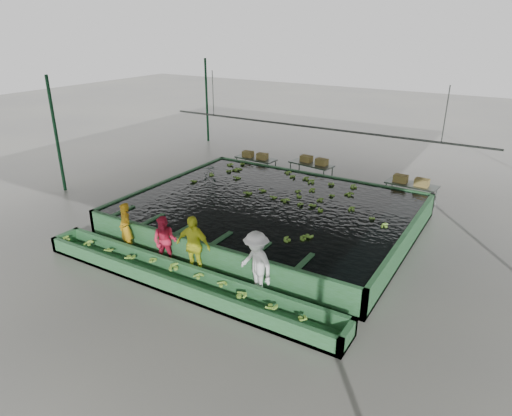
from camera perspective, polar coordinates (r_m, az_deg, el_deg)
The scene contains 21 objects.
ground at distance 15.84m, azimuth -0.94°, elevation -3.94°, with size 80.00×80.00×0.00m, color slate.
shed_roof at distance 14.35m, azimuth -1.07°, elevation 14.28°, with size 20.00×22.00×0.04m, color gray.
shed_posts at distance 14.91m, azimuth -1.00°, elevation 4.72°, with size 20.00×22.00×5.00m, color #113B20, non-canonical shape.
flotation_tank at distance 16.83m, azimuth 1.76°, elevation -0.63°, with size 10.00×8.00×0.90m, color #306C3C, non-canonical shape.
tank_water at distance 16.68m, azimuth 1.78°, elevation 0.64°, with size 9.70×7.70×0.00m, color black.
sorting_trough at distance 13.18m, azimuth -9.37°, elevation -8.82°, with size 10.00×1.00×0.50m, color #306C3C, non-canonical shape.
cableway_rail at distance 19.06m, azimuth 7.12°, elevation 10.00°, with size 0.08×0.08×14.00m, color #59605B.
rail_hanger_left at distance 21.38m, azimuth -5.40°, elevation 14.11°, with size 0.04×0.04×2.00m, color #59605B.
rail_hanger_right at distance 17.48m, azimuth 22.62°, elevation 10.73°, with size 0.04×0.04×2.00m, color #59605B.
worker_a at distance 15.26m, azimuth -15.98°, elevation -2.43°, with size 0.61×0.40×1.68m, color gold.
worker_b at distance 14.19m, azimuth -11.32°, elevation -4.09°, with size 0.78×0.60×1.59m, color #DC2344.
worker_c at distance 13.47m, azimuth -7.86°, elevation -4.68°, with size 1.10×0.46×1.87m, color yellow.
worker_d at distance 12.36m, azimuth 0.02°, elevation -7.01°, with size 1.22×0.70×1.89m, color white.
packing_table_left at distance 22.24m, azimuth -0.01°, elevation 5.16°, with size 2.01×0.80×0.91m, color #59605B, non-canonical shape.
packing_table_mid at distance 21.43m, azimuth 6.87°, elevation 4.37°, with size 2.05×0.82×0.93m, color #59605B, non-canonical shape.
packing_table_right at distance 19.63m, azimuth 18.73°, elevation 1.61°, with size 2.03×0.81×0.93m, color #59605B, non-canonical shape.
box_stack_left at distance 22.09m, azimuth -0.12°, elevation 6.28°, with size 1.29×0.36×0.28m, color olive, non-canonical shape.
box_stack_mid at distance 21.31m, azimuth 7.24°, elevation 5.56°, with size 1.35×0.37×0.29m, color olive, non-canonical shape.
box_stack_right at distance 19.44m, azimuth 18.77°, elevation 2.86°, with size 1.39×0.39×0.30m, color olive, non-canonical shape.
floating_bananas at distance 17.33m, azimuth 3.08°, elevation 1.47°, with size 8.25×5.62×0.11m, color #7AB437, non-canonical shape.
trough_bananas at distance 13.11m, azimuth -9.41°, elevation -8.26°, with size 8.34×0.56×0.11m, color #7AB437, non-canonical shape.
Camera 1 is at (7.57, -12.03, 6.99)m, focal length 32.00 mm.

